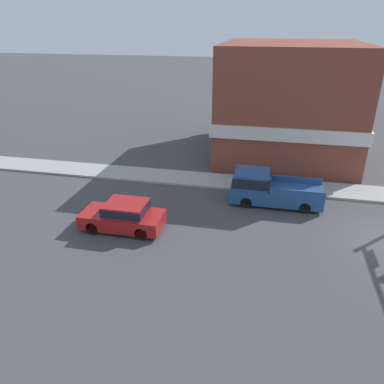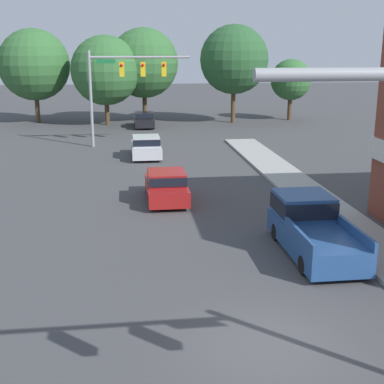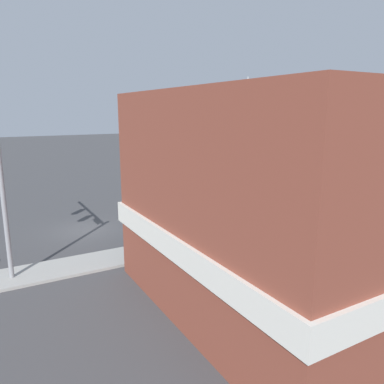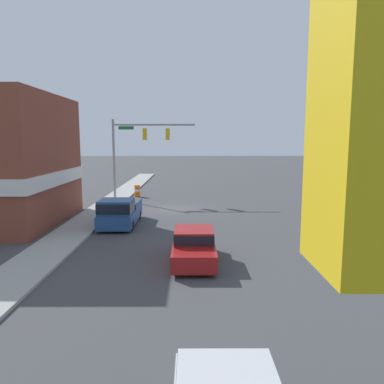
{
  "view_description": "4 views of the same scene",
  "coord_description": "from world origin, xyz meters",
  "px_view_note": "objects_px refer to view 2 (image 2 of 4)",
  "views": [
    {
      "loc": [
        -17.45,
        6.26,
        9.96
      ],
      "look_at": [
        -0.97,
        9.85,
        2.21
      ],
      "focal_mm": 35.0,
      "sensor_mm": 36.0,
      "label": 1
    },
    {
      "loc": [
        -3.44,
        -11.76,
        7.29
      ],
      "look_at": [
        -1.11,
        6.72,
        2.22
      ],
      "focal_mm": 50.0,
      "sensor_mm": 36.0,
      "label": 2
    },
    {
      "loc": [
        24.06,
        -5.55,
        7.79
      ],
      "look_at": [
        -0.0,
        8.08,
        1.73
      ],
      "focal_mm": 35.0,
      "sensor_mm": 36.0,
      "label": 3
    },
    {
      "loc": [
        -1.41,
        29.92,
        5.58
      ],
      "look_at": [
        -1.45,
        10.57,
        2.86
      ],
      "focal_mm": 35.0,
      "sensor_mm": 36.0,
      "label": 4
    }
  ],
  "objects_px": {
    "car_distant": "(144,119)",
    "car_lead": "(166,185)",
    "car_second_ahead": "(146,146)",
    "pickup_truck_parked": "(311,226)"
  },
  "relations": [
    {
      "from": "car_second_ahead",
      "to": "car_distant",
      "type": "height_order",
      "value": "car_second_ahead"
    },
    {
      "from": "car_lead",
      "to": "car_second_ahead",
      "type": "xyz_separation_m",
      "value": [
        -0.51,
        10.88,
        -0.02
      ]
    },
    {
      "from": "car_lead",
      "to": "car_distant",
      "type": "height_order",
      "value": "car_lead"
    },
    {
      "from": "car_second_ahead",
      "to": "pickup_truck_parked",
      "type": "height_order",
      "value": "pickup_truck_parked"
    },
    {
      "from": "car_lead",
      "to": "car_second_ahead",
      "type": "bearing_deg",
      "value": 92.71
    },
    {
      "from": "car_distant",
      "to": "car_lead",
      "type": "bearing_deg",
      "value": -89.78
    },
    {
      "from": "car_second_ahead",
      "to": "car_distant",
      "type": "bearing_deg",
      "value": 88.32
    },
    {
      "from": "car_lead",
      "to": "car_second_ahead",
      "type": "relative_size",
      "value": 1.01
    },
    {
      "from": "car_second_ahead",
      "to": "pickup_truck_parked",
      "type": "distance_m",
      "value": 18.77
    },
    {
      "from": "car_second_ahead",
      "to": "pickup_truck_parked",
      "type": "xyz_separation_m",
      "value": [
        5.28,
        -18.01,
        0.16
      ]
    }
  ]
}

